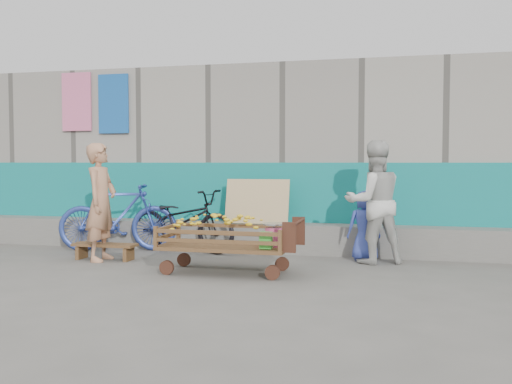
% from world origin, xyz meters
% --- Properties ---
extents(ground, '(80.00, 80.00, 0.00)m').
position_xyz_m(ground, '(0.00, 0.00, 0.00)').
color(ground, '#56544E').
rests_on(ground, ground).
extents(building_wall, '(12.00, 3.50, 3.00)m').
position_xyz_m(building_wall, '(-0.00, 4.05, 1.47)').
color(building_wall, gray).
rests_on(building_wall, ground).
extents(banana_cart, '(1.78, 0.81, 0.76)m').
position_xyz_m(banana_cart, '(0.26, 0.55, 0.51)').
color(banana_cart, '#4F331A').
rests_on(banana_cart, ground).
extents(bench, '(0.94, 0.28, 0.23)m').
position_xyz_m(bench, '(-1.68, 1.07, 0.17)').
color(bench, '#4F331A').
rests_on(bench, ground).
extents(vendor_man, '(0.43, 0.63, 1.68)m').
position_xyz_m(vendor_man, '(-1.69, 1.00, 0.84)').
color(vendor_man, tan).
rests_on(vendor_man, ground).
extents(woman, '(1.01, 0.91, 1.71)m').
position_xyz_m(woman, '(2.10, 1.73, 0.85)').
color(woman, beige).
rests_on(woman, ground).
extents(child, '(0.56, 0.45, 1.01)m').
position_xyz_m(child, '(1.97, 1.88, 0.50)').
color(child, '#3546A6').
rests_on(child, ground).
extents(bicycle_dark, '(1.96, 1.03, 0.98)m').
position_xyz_m(bicycle_dark, '(-0.87, 2.04, 0.49)').
color(bicycle_dark, black).
rests_on(bicycle_dark, ground).
extents(bicycle_blue, '(1.93, 1.03, 1.12)m').
position_xyz_m(bicycle_blue, '(-1.87, 1.85, 0.56)').
color(bicycle_blue, '#2B4196').
rests_on(bicycle_blue, ground).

